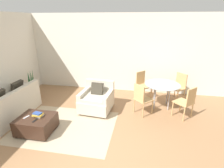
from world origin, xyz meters
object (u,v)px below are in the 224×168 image
(book_stack, at_px, (38,115))
(dining_chair_far_left, at_px, (142,83))
(tv_remote_primary, at_px, (35,120))
(dining_chair_near_left, at_px, (142,97))
(dining_chair_far_right, at_px, (179,85))
(armchair, at_px, (97,100))
(ottoman, at_px, (36,124))
(tv_remote_secondary, at_px, (26,117))
(dining_table, at_px, (162,87))
(dining_chair_near_right, at_px, (187,101))
(couch, at_px, (8,107))
(potted_plant, at_px, (33,91))

(book_stack, xyz_separation_m, dining_chair_far_left, (2.37, 2.42, 0.07))
(tv_remote_primary, xyz_separation_m, dining_chair_near_left, (2.33, 1.42, 0.11))
(tv_remote_primary, xyz_separation_m, dining_chair_far_right, (3.51, 2.60, 0.11))
(armchair, height_order, ottoman, armchair)
(ottoman, relative_size, tv_remote_secondary, 5.19)
(dining_table, relative_size, dining_chair_near_right, 1.15)
(tv_remote_secondary, height_order, dining_chair_far_right, dining_chair_far_right)
(dining_chair_near_right, bearing_deg, tv_remote_secondary, -160.66)
(couch, distance_m, dining_chair_far_left, 4.07)
(ottoman, height_order, tv_remote_primary, tv_remote_primary)
(armchair, distance_m, potted_plant, 2.45)
(couch, height_order, dining_chair_far_left, couch)
(tv_remote_secondary, bearing_deg, dining_chair_near_right, 19.34)
(tv_remote_secondary, bearing_deg, book_stack, 20.07)
(ottoman, xyz_separation_m, tv_remote_primary, (0.08, -0.13, 0.19))
(ottoman, xyz_separation_m, dining_chair_far_right, (3.59, 2.47, 0.30))
(couch, xyz_separation_m, dining_chair_far_right, (4.73, 1.98, 0.22))
(dining_chair_near_right, distance_m, dining_chair_far_left, 1.67)
(dining_chair_far_left, height_order, dining_chair_far_right, same)
(couch, distance_m, dining_chair_near_left, 3.65)
(potted_plant, bearing_deg, tv_remote_primary, -54.94)
(tv_remote_secondary, distance_m, dining_table, 3.74)
(tv_remote_secondary, xyz_separation_m, dining_chair_near_right, (3.79, 1.33, 0.11))
(dining_chair_near_left, bearing_deg, tv_remote_primary, -148.60)
(ottoman, bearing_deg, dining_chair_near_left, 28.14)
(dining_table, height_order, dining_chair_far_left, dining_chair_far_left)
(tv_remote_primary, height_order, dining_table, dining_table)
(dining_chair_near_left, xyz_separation_m, dining_chair_far_left, (0.00, 1.18, 0.00))
(tv_remote_secondary, bearing_deg, potted_plant, 120.25)
(couch, relative_size, armchair, 1.85)
(ottoman, distance_m, tv_remote_secondary, 0.28)
(armchair, height_order, dining_chair_far_right, dining_chair_far_right)
(couch, xyz_separation_m, tv_remote_secondary, (0.94, -0.54, 0.11))
(armchair, relative_size, potted_plant, 0.95)
(couch, relative_size, tv_remote_secondary, 11.40)
(tv_remote_primary, height_order, dining_chair_near_left, dining_chair_near_left)
(tv_remote_secondary, distance_m, dining_chair_near_left, 2.94)
(couch, height_order, dining_chair_near_left, couch)
(book_stack, height_order, dining_chair_near_right, dining_chair_near_right)
(dining_chair_far_right, bearing_deg, couch, -157.33)
(dining_table, bearing_deg, dining_chair_far_right, 45.00)
(tv_remote_primary, xyz_separation_m, dining_table, (2.92, 2.01, 0.24))
(dining_chair_near_right, bearing_deg, dining_chair_near_left, -180.00)
(dining_chair_near_left, relative_size, dining_chair_near_right, 1.00)
(dining_chair_far_left, bearing_deg, tv_remote_primary, -131.84)
(dining_chair_near_left, height_order, dining_chair_far_right, same)
(dining_chair_near_left, xyz_separation_m, dining_chair_near_right, (1.18, 0.00, 0.00))
(dining_chair_near_right, bearing_deg, couch, -170.45)
(tv_remote_secondary, xyz_separation_m, potted_plant, (-1.07, 1.84, -0.17))
(dining_chair_near_right, bearing_deg, book_stack, -160.71)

